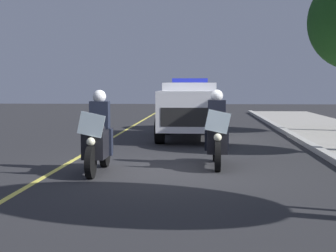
{
  "coord_description": "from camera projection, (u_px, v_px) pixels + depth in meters",
  "views": [
    {
      "loc": [
        11.29,
        0.79,
        1.81
      ],
      "look_at": [
        -0.52,
        0.0,
        0.9
      ],
      "focal_mm": 56.45,
      "sensor_mm": 36.0,
      "label": 1
    }
  ],
  "objects": [
    {
      "name": "police_motorcycle_lead_right",
      "position": [
        217.0,
        135.0,
        11.81
      ],
      "size": [
        2.14,
        0.56,
        1.72
      ],
      "color": "black",
      "rests_on": "ground"
    },
    {
      "name": "lane_stripe_center",
      "position": [
        60.0,
        168.0,
        11.58
      ],
      "size": [
        48.0,
        0.12,
        0.01
      ],
      "primitive_type": "cube",
      "color": "#E0D14C",
      "rests_on": "ground"
    },
    {
      "name": "ground_plane",
      "position": [
        166.0,
        169.0,
        11.42
      ],
      "size": [
        80.0,
        80.0,
        0.0
      ],
      "primitive_type": "plane",
      "color": "#28282B"
    },
    {
      "name": "police_motorcycle_lead_left",
      "position": [
        98.0,
        139.0,
        10.97
      ],
      "size": [
        2.14,
        0.56,
        1.72
      ],
      "color": "black",
      "rests_on": "ground"
    },
    {
      "name": "police_suv",
      "position": [
        190.0,
        107.0,
        17.88
      ],
      "size": [
        4.91,
        2.09,
        2.05
      ],
      "color": "silver",
      "rests_on": "ground"
    }
  ]
}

